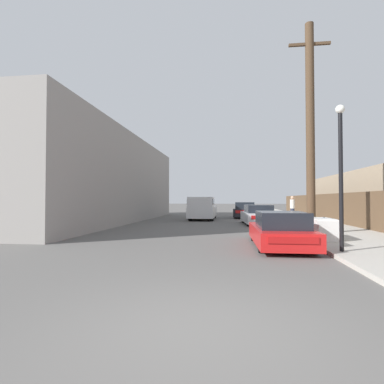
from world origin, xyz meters
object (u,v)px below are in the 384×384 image
(pickup_truck, at_px, (202,208))
(car_parked_far, at_px, (245,210))
(utility_pole, at_px, (310,126))
(pedestrian, at_px, (292,208))
(discarded_fridge, at_px, (323,229))
(parked_sports_car_red, at_px, (280,231))
(street_lamp, at_px, (341,165))
(car_parked_mid, at_px, (258,215))

(pickup_truck, bearing_deg, car_parked_far, -139.29)
(utility_pole, distance_m, pedestrian, 9.91)
(car_parked_far, relative_size, utility_pole, 0.50)
(discarded_fridge, distance_m, pedestrian, 10.89)
(parked_sports_car_red, distance_m, pedestrian, 12.57)
(discarded_fridge, height_order, street_lamp, street_lamp)
(pickup_truck, distance_m, pedestrian, 6.89)
(discarded_fridge, height_order, pickup_truck, pickup_truck)
(pedestrian, bearing_deg, car_parked_mid, -133.26)
(car_parked_mid, relative_size, street_lamp, 0.98)
(car_parked_mid, xyz_separation_m, utility_pole, (1.75, -6.13, 4.28))
(car_parked_mid, relative_size, pedestrian, 2.38)
(car_parked_mid, relative_size, pickup_truck, 0.74)
(parked_sports_car_red, relative_size, utility_pole, 0.46)
(parked_sports_car_red, distance_m, car_parked_mid, 9.29)
(car_parked_mid, bearing_deg, pickup_truck, 129.53)
(pedestrian, bearing_deg, pickup_truck, 169.52)
(car_parked_mid, height_order, pickup_truck, pickup_truck)
(parked_sports_car_red, distance_m, utility_pole, 5.67)
(car_parked_far, bearing_deg, utility_pole, -75.98)
(parked_sports_car_red, bearing_deg, discarded_fridge, 37.32)
(parked_sports_car_red, bearing_deg, utility_pole, 59.11)
(street_lamp, bearing_deg, pedestrian, 84.39)
(parked_sports_car_red, relative_size, pickup_truck, 0.76)
(parked_sports_car_red, height_order, pedestrian, pedestrian)
(parked_sports_car_red, height_order, car_parked_far, car_parked_far)
(parked_sports_car_red, xyz_separation_m, pickup_truck, (-3.92, 13.49, 0.36))
(pickup_truck, height_order, utility_pole, utility_pole)
(car_parked_far, bearing_deg, discarded_fridge, -77.18)
(car_parked_mid, bearing_deg, street_lamp, -86.53)
(discarded_fridge, relative_size, parked_sports_car_red, 0.39)
(street_lamp, bearing_deg, parked_sports_car_red, 137.61)
(car_parked_far, distance_m, utility_pole, 14.22)
(parked_sports_car_red, bearing_deg, pickup_truck, 105.52)
(car_parked_far, height_order, pickup_truck, pickup_truck)
(discarded_fridge, bearing_deg, street_lamp, -94.53)
(pedestrian, bearing_deg, car_parked_far, 126.59)
(parked_sports_car_red, xyz_separation_m, street_lamp, (1.52, -1.38, 2.08))
(discarded_fridge, bearing_deg, pickup_truck, 116.70)
(pickup_truck, bearing_deg, discarded_fridge, 115.30)
(parked_sports_car_red, bearing_deg, car_parked_mid, 88.78)
(utility_pole, bearing_deg, car_parked_far, 99.31)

